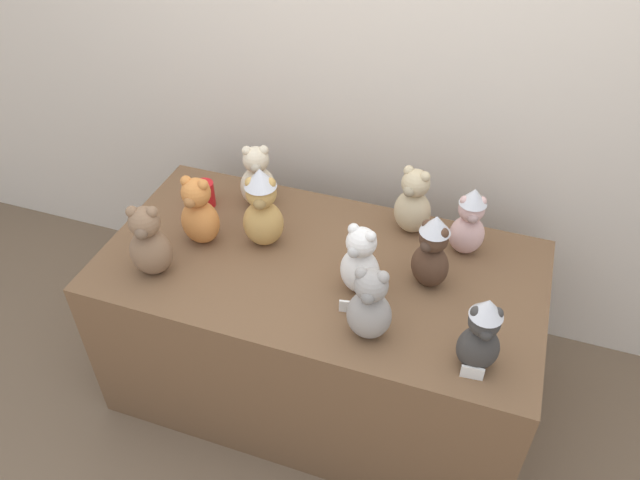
% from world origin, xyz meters
% --- Properties ---
extents(ground_plane, '(10.00, 10.00, 0.00)m').
position_xyz_m(ground_plane, '(0.00, 0.00, 0.00)').
color(ground_plane, brown).
extents(wall_back, '(7.00, 0.08, 2.60)m').
position_xyz_m(wall_back, '(0.00, 0.92, 1.30)').
color(wall_back, silver).
rests_on(wall_back, ground_plane).
extents(display_table, '(1.64, 0.85, 0.72)m').
position_xyz_m(display_table, '(0.00, 0.25, 0.36)').
color(display_table, brown).
rests_on(display_table, ground_plane).
extents(teddy_bear_snow, '(0.17, 0.16, 0.28)m').
position_xyz_m(teddy_bear_snow, '(0.17, 0.17, 0.85)').
color(teddy_bear_snow, white).
rests_on(teddy_bear_snow, display_table).
extents(teddy_bear_sand, '(0.18, 0.16, 0.29)m').
position_xyz_m(teddy_bear_sand, '(0.27, 0.56, 0.86)').
color(teddy_bear_sand, '#CCB78E').
rests_on(teddy_bear_sand, display_table).
extents(teddy_bear_ash, '(0.15, 0.14, 0.29)m').
position_xyz_m(teddy_bear_ash, '(0.26, -0.02, 0.86)').
color(teddy_bear_ash, gray).
rests_on(teddy_bear_ash, display_table).
extents(teddy_bear_mocha, '(0.18, 0.17, 0.29)m').
position_xyz_m(teddy_bear_mocha, '(-0.56, 0.02, 0.86)').
color(teddy_bear_mocha, '#7F6047').
rests_on(teddy_bear_mocha, display_table).
extents(teddy_bear_honey, '(0.18, 0.17, 0.34)m').
position_xyz_m(teddy_bear_honey, '(-0.24, 0.30, 0.89)').
color(teddy_bear_honey, tan).
rests_on(teddy_bear_honey, display_table).
extents(teddy_bear_cream, '(0.18, 0.17, 0.28)m').
position_xyz_m(teddy_bear_cream, '(-0.36, 0.52, 0.85)').
color(teddy_bear_cream, beige).
rests_on(teddy_bear_cream, display_table).
extents(teddy_bear_ginger, '(0.15, 0.13, 0.29)m').
position_xyz_m(teddy_bear_ginger, '(-0.47, 0.23, 0.86)').
color(teddy_bear_ginger, '#D17F3D').
rests_on(teddy_bear_ginger, display_table).
extents(teddy_bear_cocoa, '(0.17, 0.16, 0.30)m').
position_xyz_m(teddy_bear_cocoa, '(0.40, 0.28, 0.87)').
color(teddy_bear_cocoa, '#4C3323').
rests_on(teddy_bear_cocoa, display_table).
extents(teddy_bear_charcoal, '(0.16, 0.14, 0.29)m').
position_xyz_m(teddy_bear_charcoal, '(0.61, -0.03, 0.86)').
color(teddy_bear_charcoal, '#383533').
rests_on(teddy_bear_charcoal, display_table).
extents(teddy_bear_blush, '(0.16, 0.14, 0.29)m').
position_xyz_m(teddy_bear_blush, '(0.49, 0.50, 0.86)').
color(teddy_bear_blush, beige).
rests_on(teddy_bear_blush, display_table).
extents(party_cup_red, '(0.08, 0.08, 0.11)m').
position_xyz_m(party_cup_red, '(-0.57, 0.44, 0.78)').
color(party_cup_red, red).
rests_on(party_cup_red, display_table).
extents(name_card_front_left, '(0.07, 0.02, 0.05)m').
position_xyz_m(name_card_front_left, '(0.17, 0.06, 0.75)').
color(name_card_front_left, white).
rests_on(name_card_front_left, display_table).
extents(name_card_front_middle, '(0.07, 0.01, 0.05)m').
position_xyz_m(name_card_front_middle, '(0.61, -0.08, 0.75)').
color(name_card_front_middle, white).
rests_on(name_card_front_middle, display_table).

